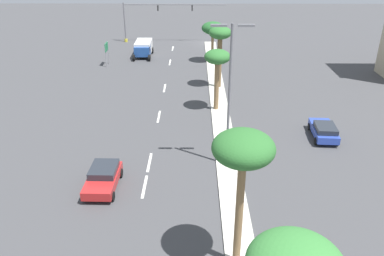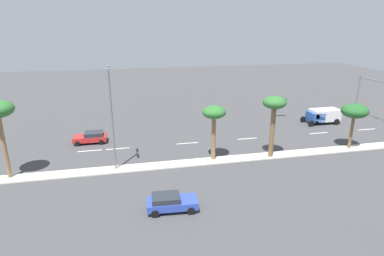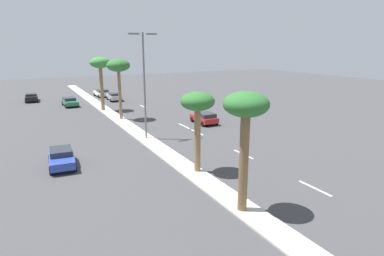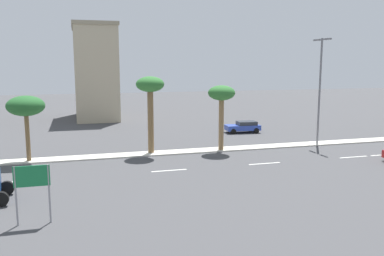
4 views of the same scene
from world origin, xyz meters
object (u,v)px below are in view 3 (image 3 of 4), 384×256
Objects in this scene: palm_tree_center at (118,67)px; sedan_white_inboard at (102,93)px; sedan_red_outboard at (204,118)px; street_lamp_leading at (144,78)px; sedan_black_right at (31,97)px; sedan_green_trailing at (70,102)px; palm_tree_mid at (246,114)px; sedan_silver_center at (114,96)px; palm_tree_left at (198,106)px; sedan_blue_mid at (62,158)px; palm_tree_front at (100,65)px.

palm_tree_center is 1.73× the size of sedan_white_inboard.
sedan_red_outboard and sedan_white_inboard have the same top height.
street_lamp_leading is 2.45× the size of sedan_black_right.
sedan_black_right is at bearing 123.62° from sedan_green_trailing.
palm_tree_mid reaches higher than sedan_silver_center.
palm_tree_center is at bearing 90.15° from palm_tree_left.
sedan_red_outboard is (5.34, -22.75, -0.01)m from sedan_silver_center.
palm_tree_left is 42.56m from sedan_white_inboard.
palm_tree_mid is at bearing -91.20° from palm_tree_center.
sedan_green_trailing is 1.03× the size of sedan_blue_mid.
sedan_blue_mid is at bearing -88.76° from sedan_black_right.
palm_tree_left is 1.41× the size of sedan_black_right.
street_lamp_leading is 11.33m from sedan_blue_mid.
sedan_white_inboard is (-6.29, 28.48, 0.00)m from sedan_red_outboard.
sedan_white_inboard is at bearing 85.39° from street_lamp_leading.
street_lamp_leading is at bearing 26.83° from sedan_blue_mid.
palm_tree_left is 0.58× the size of street_lamp_leading.
sedan_silver_center is at bearing 14.60° from sedan_green_trailing.
palm_tree_mid reaches higher than sedan_blue_mid.
sedan_blue_mid is (-9.10, 6.20, -4.48)m from palm_tree_left.
palm_tree_front is 1.86× the size of sedan_blue_mid.
sedan_red_outboard is 24.53m from sedan_green_trailing.
sedan_white_inboard is (2.90, 48.89, -5.13)m from palm_tree_mid.
palm_tree_front is at bearing 91.56° from street_lamp_leading.
palm_tree_left is 1.41× the size of sedan_green_trailing.
sedan_green_trailing is at bearing 80.93° from sedan_blue_mid.
sedan_blue_mid is (-8.81, -4.46, -5.55)m from street_lamp_leading.
sedan_black_right is at bearing 106.78° from street_lamp_leading.
sedan_black_right is 12.15m from sedan_white_inboard.
sedan_green_trailing is 28.66m from sedan_blue_mid.
palm_tree_front is 15.71m from sedan_white_inboard.
sedan_white_inboard is at bearing 86.61° from palm_tree_mid.
sedan_black_right is at bearing 100.67° from palm_tree_mid.
palm_tree_left reaches higher than sedan_red_outboard.
palm_tree_center is at bearing -84.40° from palm_tree_front.
palm_tree_mid reaches higher than sedan_white_inboard.
sedan_silver_center is at bearing 78.19° from palm_tree_center.
sedan_green_trailing is (-4.58, 34.50, -4.48)m from palm_tree_left.
street_lamp_leading is 2.57× the size of sedan_silver_center.
sedan_white_inboard is at bearing -1.00° from sedan_black_right.
palm_tree_left is at bearing 84.58° from palm_tree_mid.
sedan_silver_center is 23.37m from sedan_red_outboard.
palm_tree_mid is at bearing -79.33° from sedan_black_right.
sedan_silver_center is (3.98, 8.49, -5.95)m from palm_tree_front.
sedan_red_outboard is (9.32, -14.26, -5.96)m from palm_tree_front.
sedan_black_right is 9.58m from sedan_green_trailing.
sedan_blue_mid is at bearing -107.49° from sedan_white_inboard.
sedan_black_right is (-9.83, 21.60, -6.08)m from palm_tree_center.
sedan_blue_mid is (0.79, -36.28, 0.00)m from sedan_black_right.
palm_tree_front reaches higher than sedan_red_outboard.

